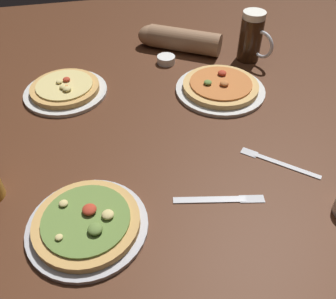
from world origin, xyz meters
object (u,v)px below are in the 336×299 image
Objects in this scene: pizza_plate_far at (220,87)px; diner_arm at (177,39)px; beer_mug_pale at (252,37)px; ramekin_sauce at (166,60)px; fork_left at (278,162)px; pizza_plate_near at (87,224)px; pizza_plate_side at (65,89)px; knife_right at (220,199)px.

diner_arm is at bearing 102.39° from pizza_plate_far.
beer_mug_pale reaches higher than pizza_plate_far.
ramekin_sauce is at bearing 120.63° from pizza_plate_far.
fork_left is at bearing -73.60° from ramekin_sauce.
pizza_plate_far is at bearing 96.04° from fork_left.
pizza_plate_near reaches higher than pizza_plate_side.
pizza_plate_far is 0.33m from diner_arm.
pizza_plate_near is 0.31m from knife_right.
pizza_plate_far is 1.73× the size of fork_left.
knife_right is at bearing -109.13° from pizza_plate_far.
pizza_plate_side is 0.88× the size of diner_arm.
pizza_plate_far is 0.47m from knife_right.
ramekin_sauce is at bearing 64.00° from pizza_plate_near.
knife_right is at bearing -91.67° from ramekin_sauce.
knife_right is (0.35, -0.55, -0.01)m from pizza_plate_side.
knife_right is at bearing -117.75° from beer_mug_pale.
fork_left is 0.55× the size of diner_arm.
diner_arm is at bearing 99.08° from fork_left.
beer_mug_pale is 0.58× the size of diner_arm.
ramekin_sauce is at bearing 106.40° from fork_left.
beer_mug_pale is at bearing 44.78° from pizza_plate_near.
ramekin_sauce is 0.67m from knife_right.
diner_arm is at bearing 83.81° from knife_right.
ramekin_sauce is (-0.13, 0.23, -0.00)m from pizza_plate_far.
pizza_plate_near is 0.56m from pizza_plate_side.
pizza_plate_side is (-0.51, 0.10, -0.00)m from pizza_plate_far.
pizza_plate_far is (0.47, 0.46, -0.00)m from pizza_plate_near.
beer_mug_pale is 0.83× the size of knife_right.
fork_left is at bearing 23.96° from knife_right.
beer_mug_pale is 1.06× the size of fork_left.
diner_arm is at bearing 26.87° from pizza_plate_side.
beer_mug_pale reaches higher than knife_right.
beer_mug_pale reaches higher than ramekin_sauce.
pizza_plate_side is at bearing 122.65° from knife_right.
pizza_plate_far is 0.36m from fork_left.
pizza_plate_near is 1.23× the size of knife_right.
beer_mug_pale is 2.70× the size of ramekin_sauce.
pizza_plate_far is at bearing -59.37° from ramekin_sauce.
beer_mug_pale is at bearing -29.40° from diner_arm.
knife_right is at bearing -57.35° from pizza_plate_side.
pizza_plate_far reaches higher than knife_right.
diner_arm reaches higher than knife_right.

